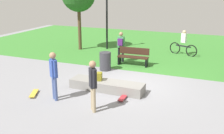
{
  "coord_description": "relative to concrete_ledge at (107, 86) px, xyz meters",
  "views": [
    {
      "loc": [
        3.39,
        -10.15,
        3.96
      ],
      "look_at": [
        -0.62,
        -0.45,
        0.81
      ],
      "focal_mm": 43.07,
      "sensor_mm": 36.0,
      "label": 1
    }
  ],
  "objects": [
    {
      "name": "pedestrian_with_backpack",
      "position": [
        -0.98,
        4.16,
        0.79
      ],
      "size": [
        0.43,
        0.37,
        1.64
      ],
      "color": "black",
      "rests_on": "ground_plane"
    },
    {
      "name": "skater_watching",
      "position": [
        0.33,
        -1.87,
        0.83
      ],
      "size": [
        0.36,
        0.37,
        1.73
      ],
      "color": "tan",
      "rests_on": "ground_plane"
    },
    {
      "name": "skateboard_spare",
      "position": [
        -2.38,
        -1.51,
        -0.12
      ],
      "size": [
        0.52,
        0.81,
        0.08
      ],
      "color": "gold",
      "rests_on": "ground_plane"
    },
    {
      "name": "trash_bin",
      "position": [
        -1.15,
        2.44,
        0.26
      ],
      "size": [
        0.56,
        0.56,
        0.9
      ],
      "primitive_type": "cylinder",
      "color": "#333338",
      "rests_on": "ground_plane"
    },
    {
      "name": "skateboard_by_ledge",
      "position": [
        0.9,
        -0.54,
        -0.12
      ],
      "size": [
        0.24,
        0.81,
        0.08
      ],
      "color": "#A5262D",
      "rests_on": "ground_plane"
    },
    {
      "name": "cyclist_on_bicycle",
      "position": [
        1.93,
        7.07,
        0.45
      ],
      "size": [
        1.72,
        0.7,
        1.52
      ],
      "color": "black",
      "rests_on": "ground_plane"
    },
    {
      "name": "backpack_on_ledge",
      "position": [
        -0.32,
        -0.01,
        0.35
      ],
      "size": [
        0.27,
        0.32,
        0.32
      ],
      "primitive_type": "cube",
      "rotation": [
        0.0,
        0.0,
        4.98
      ],
      "color": "olive",
      "rests_on": "concrete_ledge"
    },
    {
      "name": "park_bench_near_path",
      "position": [
        -0.15,
        3.81,
        0.29
      ],
      "size": [
        1.62,
        0.53,
        0.91
      ],
      "color": "#331E14",
      "rests_on": "ground_plane"
    },
    {
      "name": "concrete_ledge",
      "position": [
        0.0,
        0.0,
        0.0
      ],
      "size": [
        2.99,
        0.78,
        0.37
      ],
      "primitive_type": "cube",
      "color": "gray",
      "rests_on": "ground_plane"
    },
    {
      "name": "grass_lawn",
      "position": [
        0.62,
        8.89,
        -0.18
      ],
      "size": [
        26.6,
        12.21,
        0.01
      ],
      "primitive_type": "cube",
      "color": "#387A2D",
      "rests_on": "ground_plane"
    },
    {
      "name": "skater_performing_trick",
      "position": [
        -1.37,
        -1.56,
        0.86
      ],
      "size": [
        0.37,
        0.36,
        1.78
      ],
      "color": "#3F5184",
      "rests_on": "ground_plane"
    },
    {
      "name": "ground_plane",
      "position": [
        0.62,
        0.99,
        -0.19
      ],
      "size": [
        28.0,
        28.0,
        0.0
      ],
      "primitive_type": "plane",
      "color": "gray"
    },
    {
      "name": "lamp_post",
      "position": [
        -2.94,
        6.79,
        2.26
      ],
      "size": [
        0.28,
        0.28,
        4.0
      ],
      "color": "black",
      "rests_on": "ground_plane"
    }
  ]
}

